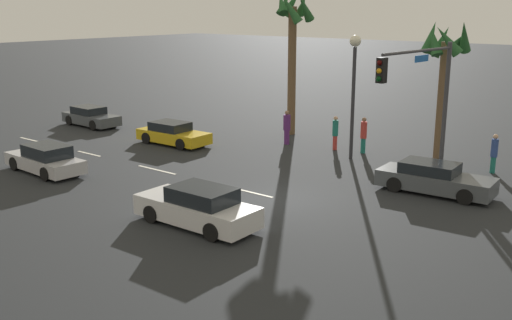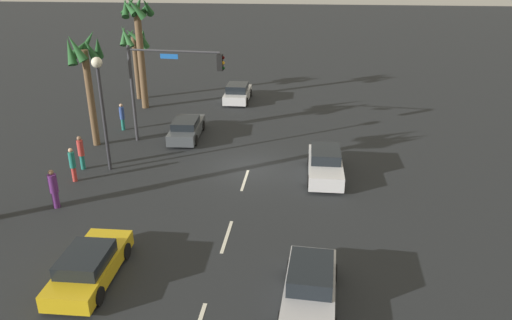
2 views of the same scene
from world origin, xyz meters
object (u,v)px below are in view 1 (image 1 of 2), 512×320
at_px(pedestrian_3, 494,152).
at_px(palm_tree_1, 292,31).
at_px(streetlamp, 354,73).
at_px(car_1, 434,179).
at_px(palm_tree_3, 445,57).
at_px(car_5, 91,117).
at_px(car_3, 45,160).
at_px(pedestrian_2, 335,132).
at_px(traffic_signal, 425,89).
at_px(pedestrian_1, 364,134).
at_px(pedestrian_0, 287,127).
at_px(car_0, 198,207).
at_px(car_4, 173,134).

distance_m(pedestrian_3, palm_tree_1, 13.54).
bearing_deg(palm_tree_1, streetlamp, -28.03).
distance_m(streetlamp, pedestrian_3, 7.53).
distance_m(car_1, palm_tree_3, 7.26).
bearing_deg(car_1, streetlamp, 152.26).
bearing_deg(car_5, car_3, -47.15).
bearing_deg(pedestrian_2, streetlamp, -36.21).
relative_size(traffic_signal, pedestrian_1, 3.14).
relative_size(pedestrian_0, pedestrian_3, 1.04).
bearing_deg(pedestrian_2, palm_tree_1, 155.62).
bearing_deg(pedestrian_1, pedestrian_3, 2.06).
distance_m(car_3, pedestrian_3, 20.84).
bearing_deg(palm_tree_3, car_0, -102.22).
bearing_deg(pedestrian_1, car_4, -153.45).
relative_size(car_1, pedestrian_1, 2.49).
distance_m(traffic_signal, palm_tree_3, 4.55).
xyz_separation_m(pedestrian_1, palm_tree_3, (3.72, 0.86, 4.13)).
bearing_deg(traffic_signal, palm_tree_1, 153.80).
height_order(car_1, pedestrian_1, pedestrian_1).
xyz_separation_m(streetlamp, palm_tree_1, (-5.92, 3.15, 1.83)).
distance_m(streetlamp, pedestrian_2, 3.94).
relative_size(car_1, pedestrian_0, 2.51).
bearing_deg(palm_tree_1, traffic_signal, -26.20).
bearing_deg(traffic_signal, car_0, -112.08).
bearing_deg(pedestrian_2, car_5, -166.04).
bearing_deg(pedestrian_0, palm_tree_3, 11.29).
relative_size(car_4, palm_tree_1, 0.50).
bearing_deg(streetlamp, car_4, -161.43).
distance_m(car_0, pedestrian_2, 13.19).
xyz_separation_m(car_5, pedestrian_2, (15.96, 3.97, 0.41)).
xyz_separation_m(pedestrian_1, pedestrian_3, (6.64, 0.24, -0.04)).
relative_size(car_3, pedestrian_2, 2.47).
xyz_separation_m(car_0, pedestrian_2, (-2.21, 13.00, 0.33)).
relative_size(pedestrian_1, palm_tree_3, 0.27).
height_order(car_0, pedestrian_1, pedestrian_1).
relative_size(car_3, palm_tree_1, 0.52).
bearing_deg(pedestrian_3, car_5, -169.49).
xyz_separation_m(pedestrian_2, palm_tree_3, (5.27, 1.13, 4.17)).
relative_size(car_0, pedestrian_1, 2.44).
height_order(traffic_signal, palm_tree_3, palm_tree_3).
bearing_deg(car_5, car_1, -0.48).
relative_size(car_0, car_3, 1.03).
distance_m(traffic_signal, pedestrian_2, 7.65).
distance_m(pedestrian_0, pedestrian_1, 4.47).
xyz_separation_m(car_1, streetlamp, (-5.58, 2.93, 3.73)).
bearing_deg(palm_tree_3, car_5, -166.49).
xyz_separation_m(car_4, pedestrian_0, (5.04, 3.96, 0.42)).
bearing_deg(car_5, palm_tree_3, 13.51).
bearing_deg(traffic_signal, streetlamp, 156.29).
relative_size(car_4, palm_tree_3, 0.62).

